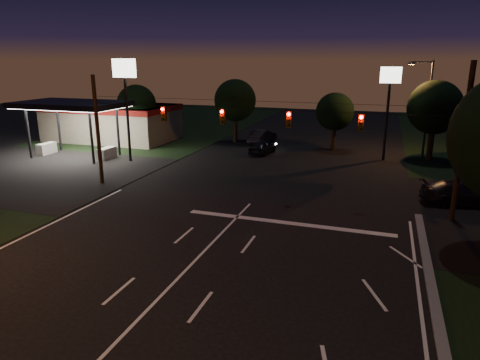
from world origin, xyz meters
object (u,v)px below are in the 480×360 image
at_px(car_oncoming_a, 263,147).
at_px(car_cross, 464,194).
at_px(car_oncoming_b, 262,136).
at_px(utility_pole_right, 451,220).

relative_size(car_oncoming_a, car_cross, 0.75).
distance_m(car_oncoming_a, car_cross, 19.65).
height_order(car_oncoming_a, car_oncoming_b, car_oncoming_b).
height_order(utility_pole_right, car_oncoming_b, utility_pole_right).
bearing_deg(car_cross, utility_pole_right, 150.87).
xyz_separation_m(utility_pole_right, car_oncoming_b, (-16.97, 19.57, 0.75)).
relative_size(car_oncoming_a, car_oncoming_b, 0.87).
relative_size(car_oncoming_b, car_cross, 0.86).
xyz_separation_m(utility_pole_right, car_cross, (1.05, 3.20, 0.77)).
bearing_deg(car_oncoming_b, car_oncoming_a, 115.62).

